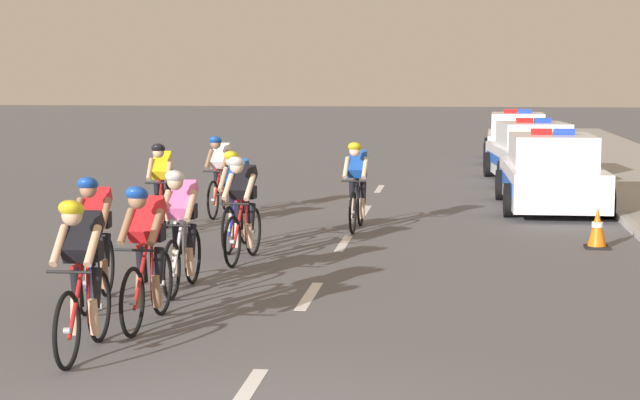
# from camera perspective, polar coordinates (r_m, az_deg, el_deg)

# --- Properties ---
(kerb_edge) EXTENTS (0.16, 60.00, 0.13)m
(kerb_edge) POSITION_cam_1_polar(r_m,az_deg,el_deg) (20.90, 15.62, -0.53)
(kerb_edge) COLOR #9E9E99
(kerb_edge) RESTS_ON ground
(lane_markings_centre) EXTENTS (0.14, 21.60, 0.01)m
(lane_markings_centre) POSITION_cam_1_polar(r_m,az_deg,el_deg) (14.66, 0.49, -3.59)
(lane_markings_centre) COLOR white
(lane_markings_centre) RESTS_ON ground
(cyclist_lead) EXTENTS (0.43, 1.72, 1.56)m
(cyclist_lead) POSITION_cam_1_polar(r_m,az_deg,el_deg) (10.15, -12.78, -3.96)
(cyclist_lead) COLOR black
(cyclist_lead) RESTS_ON ground
(cyclist_second) EXTENTS (0.42, 1.72, 1.56)m
(cyclist_second) POSITION_cam_1_polar(r_m,az_deg,el_deg) (11.22, -9.41, -2.86)
(cyclist_second) COLOR black
(cyclist_second) RESTS_ON ground
(cyclist_third) EXTENTS (0.45, 1.72, 1.56)m
(cyclist_third) POSITION_cam_1_polar(r_m,az_deg,el_deg) (12.31, -12.11, -2.07)
(cyclist_third) COLOR black
(cyclist_third) RESTS_ON ground
(cyclist_fourth) EXTENTS (0.42, 1.72, 1.56)m
(cyclist_fourth) POSITION_cam_1_polar(r_m,az_deg,el_deg) (12.92, -7.52, -1.55)
(cyclist_fourth) COLOR black
(cyclist_fourth) RESTS_ON ground
(cyclist_fifth) EXTENTS (0.45, 1.72, 1.56)m
(cyclist_fifth) POSITION_cam_1_polar(r_m,az_deg,el_deg) (14.92, -4.23, -0.39)
(cyclist_fifth) COLOR black
(cyclist_fifth) RESTS_ON ground
(cyclist_sixth) EXTENTS (0.43, 1.72, 1.56)m
(cyclist_sixth) POSITION_cam_1_polar(r_m,az_deg,el_deg) (15.99, -4.56, 0.10)
(cyclist_sixth) COLOR black
(cyclist_sixth) RESTS_ON ground
(cyclist_seventh) EXTENTS (0.46, 1.72, 1.56)m
(cyclist_seventh) POSITION_cam_1_polar(r_m,az_deg,el_deg) (17.82, -8.60, 0.74)
(cyclist_seventh) COLOR black
(cyclist_seventh) RESTS_ON ground
(cyclist_eighth) EXTENTS (0.43, 1.72, 1.56)m
(cyclist_eighth) POSITION_cam_1_polar(r_m,az_deg,el_deg) (17.93, 2.01, 0.85)
(cyclist_eighth) COLOR black
(cyclist_eighth) RESTS_ON ground
(cyclist_ninth) EXTENTS (0.43, 1.72, 1.56)m
(cyclist_ninth) POSITION_cam_1_polar(r_m,az_deg,el_deg) (19.76, -5.46, 1.38)
(cyclist_ninth) COLOR black
(cyclist_ninth) RESTS_ON ground
(police_car_nearest) EXTENTS (2.05, 4.43, 1.59)m
(police_car_nearest) POSITION_cam_1_polar(r_m,az_deg,el_deg) (21.29, 12.43, 1.35)
(police_car_nearest) COLOR white
(police_car_nearest) RESTS_ON ground
(police_car_second) EXTENTS (2.29, 4.54, 1.59)m
(police_car_second) POSITION_cam_1_polar(r_m,az_deg,el_deg) (26.44, 11.44, 2.42)
(police_car_second) COLOR silver
(police_car_second) RESTS_ON ground
(police_car_third) EXTENTS (2.13, 4.46, 1.59)m
(police_car_third) POSITION_cam_1_polar(r_m,az_deg,el_deg) (32.72, 10.65, 3.26)
(police_car_third) COLOR white
(police_car_third) RESTS_ON ground
(traffic_cone_far) EXTENTS (0.36, 0.36, 0.64)m
(traffic_cone_far) POSITION_cam_1_polar(r_m,az_deg,el_deg) (16.64, 14.81, -1.50)
(traffic_cone_far) COLOR black
(traffic_cone_far) RESTS_ON ground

